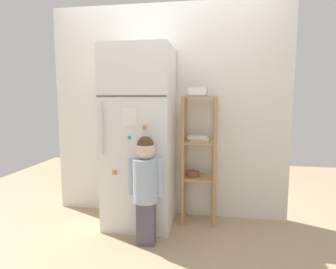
{
  "coord_description": "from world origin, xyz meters",
  "views": [
    {
      "loc": [
        0.52,
        -2.82,
        1.33
      ],
      "look_at": [
        0.06,
        0.02,
        0.96
      ],
      "focal_mm": 30.57,
      "sensor_mm": 36.0,
      "label": 1
    }
  ],
  "objects": [
    {
      "name": "kitchen_wall_back",
      "position": [
        0.0,
        0.34,
        1.17
      ],
      "size": [
        2.64,
        0.03,
        2.34
      ],
      "primitive_type": "cube",
      "color": "silver",
      "rests_on": "ground"
    },
    {
      "name": "pantry_shelf_unit",
      "position": [
        0.36,
        0.17,
        0.77
      ],
      "size": [
        0.36,
        0.29,
        1.35
      ],
      "color": "tan",
      "rests_on": "ground"
    },
    {
      "name": "ground_plane",
      "position": [
        0.0,
        0.0,
        0.0
      ],
      "size": [
        6.0,
        6.0,
        0.0
      ],
      "primitive_type": "plane",
      "color": "tan"
    },
    {
      "name": "refrigerator",
      "position": [
        -0.24,
        0.02,
        0.92
      ],
      "size": [
        0.68,
        0.62,
        1.84
      ],
      "color": "white",
      "rests_on": "ground"
    },
    {
      "name": "child_standing",
      "position": [
        -0.07,
        -0.41,
        0.61
      ],
      "size": [
        0.32,
        0.24,
        1.0
      ],
      "color": "#544B5D",
      "rests_on": "ground"
    },
    {
      "name": "fruit_bin",
      "position": [
        0.35,
        0.14,
        1.39
      ],
      "size": [
        0.19,
        0.19,
        0.09
      ],
      "color": "white",
      "rests_on": "pantry_shelf_unit"
    }
  ]
}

